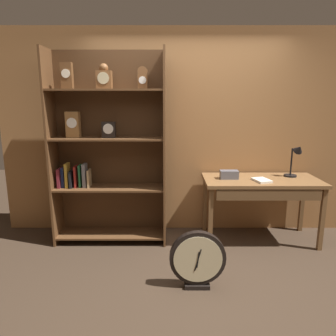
# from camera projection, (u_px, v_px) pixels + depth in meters

# --- Properties ---
(ground_plane) EXTENTS (10.00, 10.00, 0.00)m
(ground_plane) POSITION_uv_depth(u_px,v_px,m) (193.00, 284.00, 3.00)
(ground_plane) COLOR #3D2D21
(back_wood_panel) EXTENTS (4.80, 0.05, 2.60)m
(back_wood_panel) POSITION_uv_depth(u_px,v_px,m) (186.00, 133.00, 4.08)
(back_wood_panel) COLOR #9E6B3D
(back_wood_panel) RESTS_ON ground
(bookshelf) EXTENTS (1.34, 0.37, 2.29)m
(bookshelf) POSITION_uv_depth(u_px,v_px,m) (105.00, 149.00, 3.74)
(bookshelf) COLOR brown
(bookshelf) RESTS_ON ground
(workbench) EXTENTS (1.39, 0.66, 0.79)m
(workbench) POSITION_uv_depth(u_px,v_px,m) (261.00, 186.00, 3.80)
(workbench) COLOR brown
(workbench) RESTS_ON ground
(desk_lamp) EXTENTS (0.20, 0.20, 0.42)m
(desk_lamp) POSITION_uv_depth(u_px,v_px,m) (295.00, 158.00, 3.84)
(desk_lamp) COLOR black
(desk_lamp) RESTS_ON workbench
(toolbox_small) EXTENTS (0.22, 0.11, 0.10)m
(toolbox_small) POSITION_uv_depth(u_px,v_px,m) (228.00, 175.00, 3.80)
(toolbox_small) COLOR #595960
(toolbox_small) RESTS_ON workbench
(open_repair_manual) EXTENTS (0.21, 0.25, 0.02)m
(open_repair_manual) POSITION_uv_depth(u_px,v_px,m) (261.00, 180.00, 3.69)
(open_repair_manual) COLOR silver
(open_repair_manual) RESTS_ON workbench
(round_clock_large) EXTENTS (0.52, 0.11, 0.56)m
(round_clock_large) POSITION_uv_depth(u_px,v_px,m) (197.00, 260.00, 2.90)
(round_clock_large) COLOR black
(round_clock_large) RESTS_ON ground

